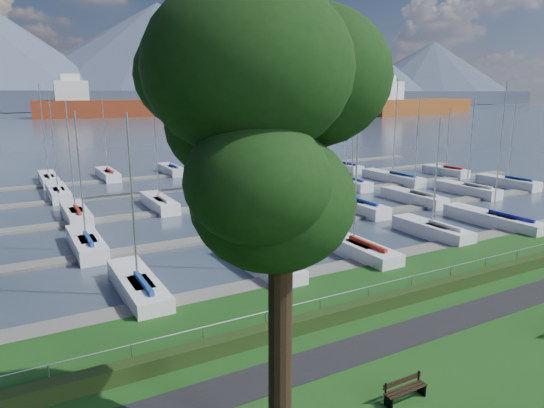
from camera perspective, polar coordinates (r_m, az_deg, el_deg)
path at (r=24.71m, az=17.67°, el=-13.71°), size 160.00×2.00×0.04m
water at (r=278.52m, az=-26.00°, el=9.38°), size 800.00×540.00×0.20m
hedge at (r=26.21m, az=13.54°, el=-11.03°), size 80.00×0.70×0.70m
fence at (r=26.15m, az=13.04°, el=-9.04°), size 80.00×0.04×0.04m
foothill at (r=348.22m, az=-26.84°, el=10.82°), size 900.00×80.00×12.00m
mountains at (r=424.61m, az=-26.91°, el=16.48°), size 1190.00×360.00×115.00m
docks at (r=48.11m, az=-8.12°, el=-0.46°), size 90.00×41.60×0.25m
bench_left at (r=19.29m, az=15.35°, el=-20.29°), size 1.80×0.42×0.85m
tree at (r=13.22m, az=-1.09°, el=11.17°), size 7.38×7.09×14.04m
crane at (r=49.83m, az=-2.24°, el=6.60°), size 6.05×13.48×22.35m
cargo_ship_mid at (r=244.79m, az=-14.15°, el=10.86°), size 112.97×25.89×21.50m
cargo_ship_east at (r=269.76m, az=16.13°, el=10.96°), size 88.35×37.49×21.50m
sailboat_fleet at (r=50.10m, az=-10.81°, el=6.42°), size 75.58×49.51×13.71m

